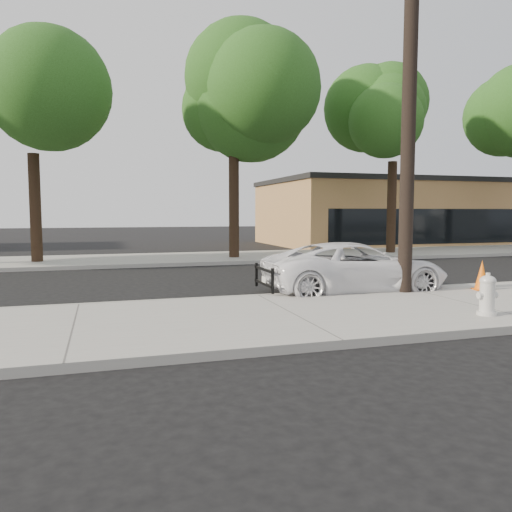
% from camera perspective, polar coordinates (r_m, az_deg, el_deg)
% --- Properties ---
extents(ground, '(120.00, 120.00, 0.00)m').
position_cam_1_polar(ground, '(13.86, -2.40, -3.70)').
color(ground, black).
rests_on(ground, ground).
extents(near_sidewalk, '(90.00, 4.40, 0.15)m').
position_cam_1_polar(near_sidewalk, '(9.81, 4.03, -6.89)').
color(near_sidewalk, gray).
rests_on(near_sidewalk, ground).
extents(far_sidewalk, '(90.00, 5.00, 0.15)m').
position_cam_1_polar(far_sidewalk, '(22.12, -7.99, -0.29)').
color(far_sidewalk, gray).
rests_on(far_sidewalk, ground).
extents(curb_near, '(90.00, 0.12, 0.16)m').
position_cam_1_polar(curb_near, '(11.85, 0.19, -4.81)').
color(curb_near, '#9E9B93').
rests_on(curb_near, ground).
extents(building_main, '(18.00, 10.00, 4.00)m').
position_cam_1_polar(building_main, '(35.14, 16.62, 4.64)').
color(building_main, '#AC7947').
rests_on(building_main, ground).
extents(utility_pole, '(1.40, 0.34, 9.00)m').
position_cam_1_polar(utility_pole, '(12.96, 17.10, 16.37)').
color(utility_pole, black).
rests_on(utility_pole, near_sidewalk).
extents(tree_b, '(4.34, 4.20, 8.45)m').
position_cam_1_polar(tree_b, '(21.82, -23.82, 15.30)').
color(tree_b, black).
rests_on(tree_b, far_sidewalk).
extents(tree_c, '(4.96, 4.80, 9.55)m').
position_cam_1_polar(tree_c, '(22.18, -1.90, 17.54)').
color(tree_c, black).
rests_on(tree_c, far_sidewalk).
extents(tree_d, '(4.50, 4.35, 8.75)m').
position_cam_1_polar(tree_d, '(25.58, 16.01, 14.42)').
color(tree_d, black).
rests_on(tree_d, far_sidewalk).
extents(police_cruiser, '(4.85, 2.37, 1.33)m').
position_cam_1_polar(police_cruiser, '(13.19, 11.25, -1.32)').
color(police_cruiser, white).
rests_on(police_cruiser, ground).
extents(fire_hydrant, '(0.40, 0.37, 0.76)m').
position_cam_1_polar(fire_hydrant, '(10.45, 24.92, -4.15)').
color(fire_hydrant, silver).
rests_on(fire_hydrant, near_sidewalk).
extents(traffic_cone, '(0.49, 0.49, 0.75)m').
position_cam_1_polar(traffic_cone, '(13.78, 24.40, -2.04)').
color(traffic_cone, orange).
rests_on(traffic_cone, near_sidewalk).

